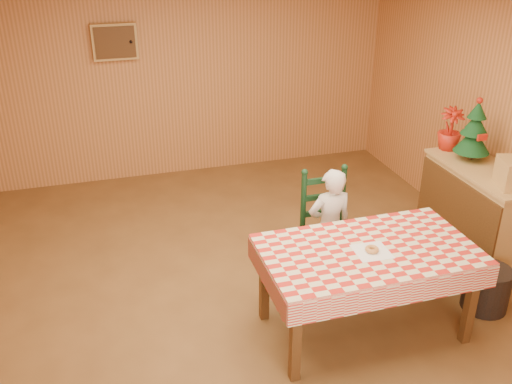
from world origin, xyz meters
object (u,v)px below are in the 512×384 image
christmas_tree (474,132)px  storage_bin (486,289)px  dining_table (368,257)px  ladder_chair (327,230)px  seated_child (329,227)px  shelf_unit (477,213)px

christmas_tree → storage_bin: christmas_tree is taller
dining_table → storage_bin: bearing=-1.9°
ladder_chair → christmas_tree: (1.57, 0.21, 0.71)m
storage_bin → christmas_tree: bearing=67.8°
dining_table → christmas_tree: bearing=32.4°
seated_child → dining_table: bearing=90.0°
ladder_chair → shelf_unit: 1.56m
ladder_chair → christmas_tree: 1.73m
christmas_tree → storage_bin: (-0.42, -1.03, -1.02)m
ladder_chair → dining_table: bearing=-90.0°
shelf_unit → christmas_tree: size_ratio=2.00×
seated_child → christmas_tree: christmas_tree is taller
christmas_tree → ladder_chair: bearing=-172.5°
shelf_unit → storage_bin: (-0.41, -0.78, -0.27)m
christmas_tree → storage_bin: bearing=-112.2°
shelf_unit → storage_bin: size_ratio=3.22×
dining_table → seated_child: bearing=90.0°
shelf_unit → christmas_tree: (0.01, 0.25, 0.74)m
seated_child → storage_bin: size_ratio=2.92×
shelf_unit → storage_bin: 0.93m
seated_child → shelf_unit: size_ratio=0.91×
dining_table → shelf_unit: (1.56, 0.74, -0.22)m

